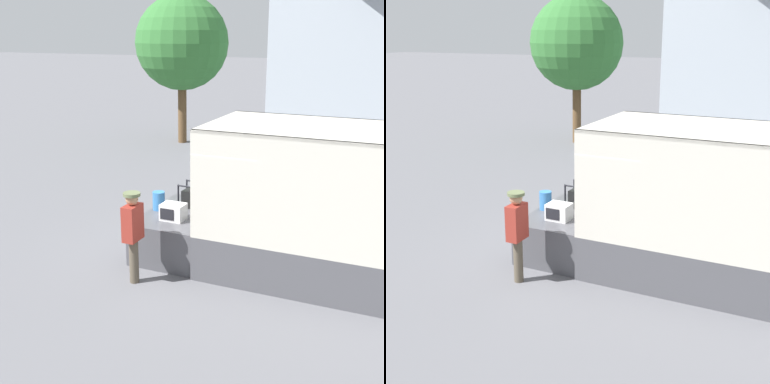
# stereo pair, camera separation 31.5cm
# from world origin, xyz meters

# --- Properties ---
(ground_plane) EXTENTS (160.00, 160.00, 0.00)m
(ground_plane) POSITION_xyz_m (0.00, 0.00, 0.00)
(ground_plane) COLOR slate
(box_truck) EXTENTS (5.75, 2.48, 2.94)m
(box_truck) POSITION_xyz_m (3.37, 0.00, 0.96)
(box_truck) COLOR #B2B2B7
(box_truck) RESTS_ON ground
(tailgate_deck) EXTENTS (1.46, 2.36, 0.89)m
(tailgate_deck) POSITION_xyz_m (-0.73, 0.00, 0.44)
(tailgate_deck) COLOR #4C4C51
(tailgate_deck) RESTS_ON ground
(microwave) EXTENTS (0.48, 0.39, 0.34)m
(microwave) POSITION_xyz_m (-0.72, -0.49, 1.06)
(microwave) COLOR white
(microwave) RESTS_ON tailgate_deck
(portable_generator) EXTENTS (0.70, 0.48, 0.54)m
(portable_generator) POSITION_xyz_m (-0.59, 0.44, 1.09)
(portable_generator) COLOR black
(portable_generator) RESTS_ON tailgate_deck
(orange_bucket) EXTENTS (0.27, 0.27, 0.40)m
(orange_bucket) POSITION_xyz_m (-1.29, -0.05, 1.09)
(orange_bucket) COLOR #3370B2
(orange_bucket) RESTS_ON tailgate_deck
(worker_person) EXTENTS (0.32, 0.44, 1.79)m
(worker_person) POSITION_xyz_m (-0.94, -1.76, 1.11)
(worker_person) COLOR brown
(worker_person) RESTS_ON ground
(street_tree) EXTENTS (3.82, 3.82, 6.03)m
(street_tree) POSITION_xyz_m (-5.74, 10.61, 4.10)
(street_tree) COLOR brown
(street_tree) RESTS_ON ground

